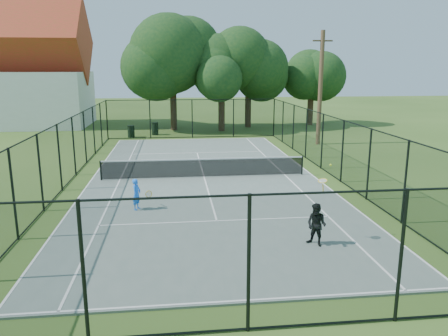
{
  "coord_description": "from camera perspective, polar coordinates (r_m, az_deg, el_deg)",
  "views": [
    {
      "loc": [
        -1.43,
        -21.04,
        5.39
      ],
      "look_at": [
        0.65,
        -3.0,
        1.2
      ],
      "focal_mm": 35.0,
      "sensor_mm": 36.0,
      "label": 1
    }
  ],
  "objects": [
    {
      "name": "tree_near_mid",
      "position": [
        37.86,
        -0.33,
        11.83
      ],
      "size": [
        5.74,
        5.74,
        7.51
      ],
      "color": "#332114",
      "rests_on": "ground"
    },
    {
      "name": "ground",
      "position": [
        21.76,
        -2.61,
        -1.36
      ],
      "size": [
        120.0,
        120.0,
        0.0
      ],
      "primitive_type": "plane",
      "color": "#35531C"
    },
    {
      "name": "trash_bin_right",
      "position": [
        36.28,
        -9.01,
        5.12
      ],
      "size": [
        0.58,
        0.58,
        1.02
      ],
      "color": "black",
      "rests_on": "ground"
    },
    {
      "name": "trash_bin_left",
      "position": [
        35.33,
        -12.04,
        4.72
      ],
      "size": [
        0.58,
        0.58,
        0.94
      ],
      "color": "black",
      "rests_on": "ground"
    },
    {
      "name": "fence",
      "position": [
        21.44,
        -2.65,
        2.53
      ],
      "size": [
        13.1,
        26.1,
        3.0
      ],
      "color": "black",
      "rests_on": "ground"
    },
    {
      "name": "building",
      "position": [
        45.77,
        -27.01,
        11.04
      ],
      "size": [
        15.3,
        8.15,
        11.87
      ],
      "color": "silver",
      "rests_on": "ground"
    },
    {
      "name": "tree_near_right",
      "position": [
        40.43,
        3.21,
        12.06
      ],
      "size": [
        5.41,
        5.41,
        7.47
      ],
      "color": "#332114",
      "rests_on": "ground"
    },
    {
      "name": "utility_pole",
      "position": [
        31.77,
        12.48,
        10.2
      ],
      "size": [
        1.4,
        0.3,
        7.88
      ],
      "color": "#4C3823",
      "rests_on": "ground"
    },
    {
      "name": "tree_near_left",
      "position": [
        38.77,
        -6.78,
        13.97
      ],
      "size": [
        7.61,
        7.61,
        9.92
      ],
      "color": "#332114",
      "rests_on": "ground"
    },
    {
      "name": "player_blue",
      "position": [
        17.04,
        -11.33,
        -3.38
      ],
      "size": [
        0.8,
        0.52,
        1.2
      ],
      "color": "blue",
      "rests_on": "tennis_court"
    },
    {
      "name": "tree_far_right",
      "position": [
        42.85,
        11.34,
        10.67
      ],
      "size": [
        4.68,
        4.68,
        6.2
      ],
      "color": "#332114",
      "rests_on": "ground"
    },
    {
      "name": "player_black",
      "position": [
        13.68,
        11.99,
        -7.23
      ],
      "size": [
        1.04,
        1.12,
        2.39
      ],
      "color": "black",
      "rests_on": "tennis_court"
    },
    {
      "name": "tennis_court",
      "position": [
        21.76,
        -2.61,
        -1.28
      ],
      "size": [
        11.0,
        24.0,
        0.06
      ],
      "primitive_type": "cube",
      "color": "slate",
      "rests_on": "ground"
    },
    {
      "name": "tennis_net",
      "position": [
        21.63,
        -2.62,
        0.13
      ],
      "size": [
        10.08,
        0.08,
        0.95
      ],
      "color": "black",
      "rests_on": "tennis_court"
    }
  ]
}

